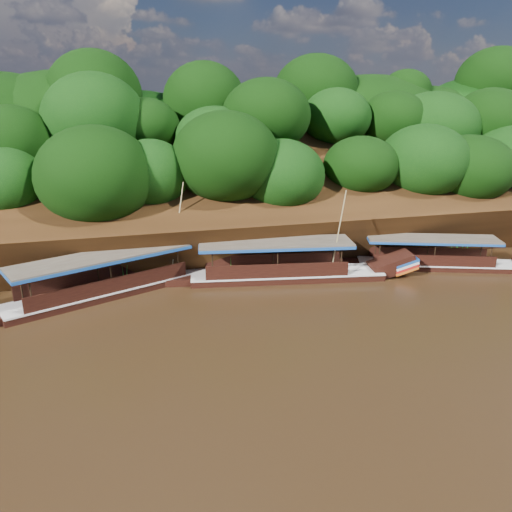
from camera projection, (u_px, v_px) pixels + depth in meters
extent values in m
plane|color=black|center=(353.00, 321.00, 28.31)|extent=(160.00, 160.00, 0.00)
cube|color=black|center=(273.00, 204.00, 41.95)|extent=(120.00, 16.12, 13.64)
cube|color=black|center=(246.00, 217.00, 52.24)|extent=(120.00, 24.00, 12.00)
ellipsoid|color=#103A09|center=(204.00, 210.00, 39.59)|extent=(18.00, 8.00, 6.40)
ellipsoid|color=#103A09|center=(253.00, 129.00, 46.64)|extent=(24.00, 11.00, 8.40)
cube|color=black|center=(440.00, 268.00, 37.03)|extent=(11.99, 5.84, 0.84)
cube|color=silver|center=(440.00, 263.00, 36.90)|extent=(12.01, 5.90, 0.09)
cube|color=brown|center=(433.00, 238.00, 36.39)|extent=(9.64, 5.29, 0.11)
cube|color=#174A9A|center=(433.00, 240.00, 36.42)|extent=(9.64, 5.29, 0.17)
cube|color=black|center=(287.00, 279.00, 34.83)|extent=(13.50, 4.44, 1.00)
cube|color=silver|center=(287.00, 272.00, 34.68)|extent=(13.51, 4.52, 0.11)
cube|color=black|center=(391.00, 265.00, 35.31)|extent=(3.39, 2.29, 1.87)
cube|color=#174A9A|center=(403.00, 260.00, 35.28)|extent=(1.91, 2.13, 0.68)
cube|color=red|center=(403.00, 265.00, 35.40)|extent=(1.91, 2.13, 0.68)
cube|color=brown|center=(276.00, 242.00, 33.92)|extent=(10.71, 4.36, 0.13)
cube|color=#174A9A|center=(276.00, 244.00, 33.96)|extent=(10.71, 4.36, 0.20)
cylinder|color=tan|center=(338.00, 233.00, 33.46)|extent=(0.62, 0.67, 5.82)
cube|color=black|center=(120.00, 292.00, 32.53)|extent=(14.15, 7.95, 0.98)
cube|color=silver|center=(119.00, 285.00, 32.38)|extent=(14.18, 8.02, 0.11)
cube|color=black|center=(222.00, 257.00, 37.05)|extent=(3.82, 3.00, 1.93)
cube|color=#174A9A|center=(232.00, 250.00, 37.48)|extent=(2.37, 2.42, 0.72)
cube|color=red|center=(232.00, 255.00, 37.60)|extent=(2.37, 2.42, 0.72)
cube|color=brown|center=(102.00, 256.00, 31.19)|extent=(11.43, 7.03, 0.13)
cube|color=#174A9A|center=(103.00, 258.00, 31.23)|extent=(11.43, 7.03, 0.20)
cylinder|color=tan|center=(177.00, 228.00, 33.81)|extent=(1.31, 1.09, 6.08)
cone|color=#216E1B|center=(119.00, 271.00, 33.73)|extent=(1.50, 1.50, 1.73)
cone|color=#216E1B|center=(233.00, 264.00, 35.82)|extent=(1.50, 1.50, 1.29)
cone|color=#216E1B|center=(301.00, 253.00, 37.19)|extent=(1.50, 1.50, 1.94)
cone|color=#216E1B|center=(390.00, 246.00, 38.94)|extent=(1.50, 1.50, 2.04)
cone|color=#216E1B|center=(460.00, 244.00, 39.88)|extent=(1.50, 1.50, 1.75)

